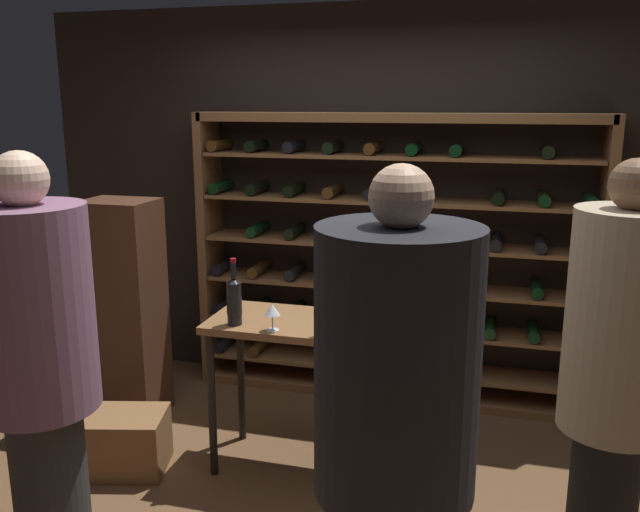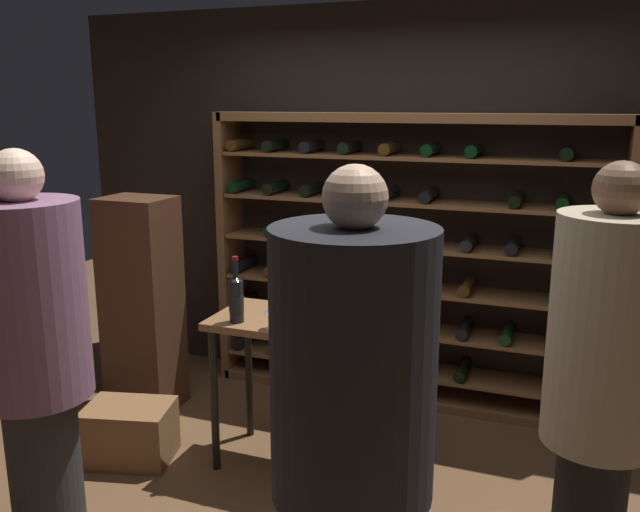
% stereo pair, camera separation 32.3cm
% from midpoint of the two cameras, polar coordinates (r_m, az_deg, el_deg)
% --- Properties ---
extents(ground_plane, '(9.34, 9.34, 0.00)m').
position_cam_midpoint_polar(ground_plane, '(3.61, 1.57, -20.83)').
color(ground_plane, brown).
extents(back_wall, '(4.90, 0.10, 2.65)m').
position_cam_midpoint_polar(back_wall, '(4.65, 8.55, 4.46)').
color(back_wall, black).
rests_on(back_wall, ground).
extents(wine_rack, '(2.69, 0.32, 1.94)m').
position_cam_midpoint_polar(wine_rack, '(4.49, 9.31, -0.55)').
color(wine_rack, brown).
rests_on(wine_rack, ground).
extents(tasting_table, '(1.14, 0.52, 0.86)m').
position_cam_midpoint_polar(tasting_table, '(3.61, 2.26, -7.34)').
color(tasting_table, brown).
rests_on(tasting_table, ground).
extents(person_host_in_suit, '(0.48, 0.48, 1.83)m').
position_cam_midpoint_polar(person_host_in_suit, '(3.04, -20.58, -7.23)').
color(person_host_in_suit, '#2B2B2B').
rests_on(person_host_in_suit, ground).
extents(person_guest_plum_blouse, '(0.41, 0.41, 1.82)m').
position_cam_midpoint_polar(person_guest_plum_blouse, '(2.73, 26.15, -9.95)').
color(person_guest_plum_blouse, black).
rests_on(person_guest_plum_blouse, ground).
extents(person_bystander_red_print, '(0.51, 0.51, 1.84)m').
position_cam_midpoint_polar(person_bystander_red_print, '(2.17, 7.18, -14.59)').
color(person_bystander_red_print, black).
rests_on(person_bystander_red_print, ground).
extents(wine_crate, '(0.55, 0.45, 0.33)m').
position_cam_midpoint_polar(wine_crate, '(4.04, -13.72, -14.50)').
color(wine_crate, brown).
rests_on(wine_crate, ground).
extents(display_cabinet, '(0.44, 0.36, 1.42)m').
position_cam_midpoint_polar(display_cabinet, '(4.49, -12.99, -4.11)').
color(display_cabinet, '#4C2D1E').
rests_on(display_cabinet, ground).
extents(wine_bottle_gold_foil, '(0.08, 0.08, 0.36)m').
position_cam_midpoint_polar(wine_bottle_gold_foil, '(3.33, 3.44, -4.74)').
color(wine_bottle_gold_foil, '#4C3314').
rests_on(wine_bottle_gold_foil, tasting_table).
extents(wine_bottle_black_capsule, '(0.08, 0.08, 0.36)m').
position_cam_midpoint_polar(wine_bottle_black_capsule, '(3.43, 8.37, -4.34)').
color(wine_bottle_black_capsule, black).
rests_on(wine_bottle_black_capsule, tasting_table).
extents(wine_bottle_red_label, '(0.08, 0.08, 0.36)m').
position_cam_midpoint_polar(wine_bottle_red_label, '(3.54, -4.59, -3.68)').
color(wine_bottle_red_label, black).
rests_on(wine_bottle_red_label, tasting_table).
extents(wine_glass_stemmed_right, '(0.09, 0.09, 0.13)m').
position_cam_midpoint_polar(wine_glass_stemmed_right, '(3.53, 10.23, -4.44)').
color(wine_glass_stemmed_right, silver).
rests_on(wine_glass_stemmed_right, tasting_table).
extents(wine_glass_stemmed_center, '(0.08, 0.08, 0.14)m').
position_cam_midpoint_polar(wine_glass_stemmed_center, '(3.42, -1.47, -4.63)').
color(wine_glass_stemmed_center, silver).
rests_on(wine_glass_stemmed_center, tasting_table).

